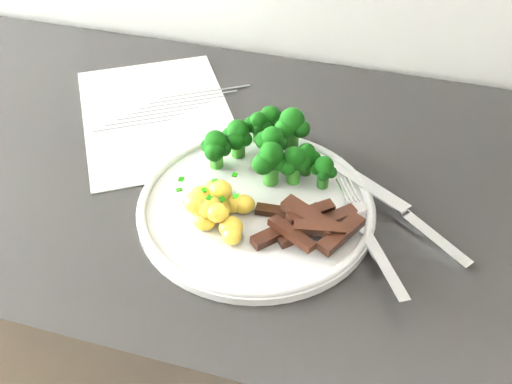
{
  "coord_description": "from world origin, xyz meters",
  "views": [
    {
      "loc": [
        0.2,
        1.11,
        1.38
      ],
      "look_at": [
        0.05,
        1.61,
        0.92
      ],
      "focal_mm": 41.93,
      "sensor_mm": 36.0,
      "label": 1
    }
  ],
  "objects_px": {
    "potatoes": "(215,206)",
    "beef_strips": "(308,223)",
    "counter": "(297,375)",
    "broccoli": "(270,142)",
    "recipe_paper": "(157,115)",
    "knife": "(413,223)",
    "plate": "(256,206)",
    "fork": "(371,240)"
  },
  "relations": [
    {
      "from": "knife",
      "to": "plate",
      "type": "bearing_deg",
      "value": -172.97
    },
    {
      "from": "counter",
      "to": "broccoli",
      "type": "height_order",
      "value": "broccoli"
    },
    {
      "from": "plate",
      "to": "recipe_paper",
      "type": "bearing_deg",
      "value": 142.01
    },
    {
      "from": "broccoli",
      "to": "potatoes",
      "type": "height_order",
      "value": "broccoli"
    },
    {
      "from": "beef_strips",
      "to": "counter",
      "type": "bearing_deg",
      "value": 97.43
    },
    {
      "from": "broccoli",
      "to": "potatoes",
      "type": "relative_size",
      "value": 1.92
    },
    {
      "from": "counter",
      "to": "broccoli",
      "type": "xyz_separation_m",
      "value": [
        -0.06,
        0.02,
        0.49
      ]
    },
    {
      "from": "potatoes",
      "to": "counter",
      "type": "bearing_deg",
      "value": 44.31
    },
    {
      "from": "knife",
      "to": "potatoes",
      "type": "bearing_deg",
      "value": -166.32
    },
    {
      "from": "beef_strips",
      "to": "knife",
      "type": "xyz_separation_m",
      "value": [
        0.12,
        0.05,
        -0.01
      ]
    },
    {
      "from": "recipe_paper",
      "to": "knife",
      "type": "bearing_deg",
      "value": -18.8
    },
    {
      "from": "counter",
      "to": "recipe_paper",
      "type": "relative_size",
      "value": 6.53
    },
    {
      "from": "counter",
      "to": "fork",
      "type": "distance_m",
      "value": 0.48
    },
    {
      "from": "beef_strips",
      "to": "knife",
      "type": "height_order",
      "value": "beef_strips"
    },
    {
      "from": "beef_strips",
      "to": "recipe_paper",
      "type": "bearing_deg",
      "value": 146.08
    },
    {
      "from": "plate",
      "to": "knife",
      "type": "height_order",
      "value": "knife"
    },
    {
      "from": "potatoes",
      "to": "knife",
      "type": "bearing_deg",
      "value": 13.68
    },
    {
      "from": "plate",
      "to": "fork",
      "type": "distance_m",
      "value": 0.14
    },
    {
      "from": "recipe_paper",
      "to": "broccoli",
      "type": "distance_m",
      "value": 0.21
    },
    {
      "from": "plate",
      "to": "fork",
      "type": "xyz_separation_m",
      "value": [
        0.14,
        -0.03,
        0.01
      ]
    },
    {
      "from": "counter",
      "to": "beef_strips",
      "type": "height_order",
      "value": "beef_strips"
    },
    {
      "from": "recipe_paper",
      "to": "knife",
      "type": "distance_m",
      "value": 0.4
    },
    {
      "from": "recipe_paper",
      "to": "fork",
      "type": "relative_size",
      "value": 2.03
    },
    {
      "from": "recipe_paper",
      "to": "beef_strips",
      "type": "relative_size",
      "value": 2.83
    },
    {
      "from": "recipe_paper",
      "to": "plate",
      "type": "distance_m",
      "value": 0.25
    },
    {
      "from": "counter",
      "to": "knife",
      "type": "height_order",
      "value": "knife"
    },
    {
      "from": "potatoes",
      "to": "fork",
      "type": "distance_m",
      "value": 0.18
    },
    {
      "from": "plate",
      "to": "fork",
      "type": "height_order",
      "value": "fork"
    },
    {
      "from": "broccoli",
      "to": "fork",
      "type": "height_order",
      "value": "broccoli"
    },
    {
      "from": "broccoli",
      "to": "fork",
      "type": "bearing_deg",
      "value": -36.06
    },
    {
      "from": "potatoes",
      "to": "beef_strips",
      "type": "xyz_separation_m",
      "value": [
        0.11,
        0.01,
        -0.0
      ]
    },
    {
      "from": "beef_strips",
      "to": "fork",
      "type": "xyz_separation_m",
      "value": [
        0.07,
        -0.0,
        -0.0
      ]
    },
    {
      "from": "plate",
      "to": "beef_strips",
      "type": "bearing_deg",
      "value": -20.08
    },
    {
      "from": "counter",
      "to": "plate",
      "type": "distance_m",
      "value": 0.46
    },
    {
      "from": "broccoli",
      "to": "beef_strips",
      "type": "relative_size",
      "value": 1.36
    },
    {
      "from": "broccoli",
      "to": "beef_strips",
      "type": "distance_m",
      "value": 0.13
    },
    {
      "from": "counter",
      "to": "broccoli",
      "type": "bearing_deg",
      "value": 166.02
    },
    {
      "from": "plate",
      "to": "broccoli",
      "type": "xyz_separation_m",
      "value": [
        -0.0,
        0.08,
        0.04
      ]
    },
    {
      "from": "broccoli",
      "to": "knife",
      "type": "xyz_separation_m",
      "value": [
        0.19,
        -0.06,
        -0.04
      ]
    },
    {
      "from": "potatoes",
      "to": "broccoli",
      "type": "bearing_deg",
      "value": 72.15
    },
    {
      "from": "potatoes",
      "to": "plate",
      "type": "bearing_deg",
      "value": 38.27
    },
    {
      "from": "recipe_paper",
      "to": "fork",
      "type": "height_order",
      "value": "fork"
    }
  ]
}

